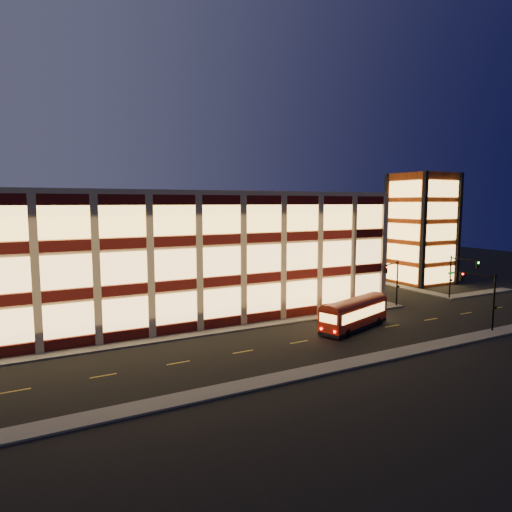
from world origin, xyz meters
TOP-DOWN VIEW (x-y plane):
  - ground at (0.00, 0.00)m, footprint 200.00×200.00m
  - sidewalk_office_south at (-3.00, 1.00)m, footprint 54.00×2.00m
  - sidewalk_office_east at (23.00, 17.00)m, footprint 2.00×30.00m
  - sidewalk_tower_south at (40.00, 1.00)m, footprint 14.00×2.00m
  - sidewalk_tower_west at (34.00, 17.00)m, footprint 2.00×30.00m
  - sidewalk_near at (0.00, -13.00)m, footprint 100.00×2.00m
  - office_building at (-2.91, 16.91)m, footprint 50.45×30.45m
  - stair_tower at (39.95, 11.95)m, footprint 8.60×8.60m
  - traffic_signal_far at (22.21, 0.24)m, footprint 3.79×1.87m
  - traffic_signal_right at (33.50, -0.62)m, footprint 1.20×4.37m
  - traffic_signal_near at (23.50, -11.03)m, footprint 0.32×4.45m
  - trolley_bus at (11.65, -4.90)m, footprint 9.97×5.43m

SIDE VIEW (x-z plane):
  - ground at x=0.00m, z-range 0.00..0.00m
  - sidewalk_office_south at x=-3.00m, z-range 0.00..0.15m
  - sidewalk_office_east at x=23.00m, z-range 0.00..0.15m
  - sidewalk_tower_south at x=40.00m, z-range 0.00..0.15m
  - sidewalk_tower_west at x=34.00m, z-range 0.00..0.15m
  - sidewalk_near at x=0.00m, z-range 0.00..0.15m
  - trolley_bus at x=11.65m, z-range 0.18..3.47m
  - traffic_signal_right at x=33.50m, z-range 1.10..7.10m
  - traffic_signal_far at x=22.21m, z-range 1.11..7.11m
  - traffic_signal_near at x=23.50m, z-range 1.13..7.13m
  - office_building at x=-2.91m, z-range 0.00..14.50m
  - stair_tower at x=39.95m, z-range -0.01..17.99m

